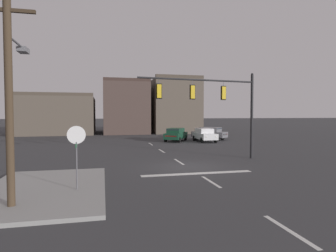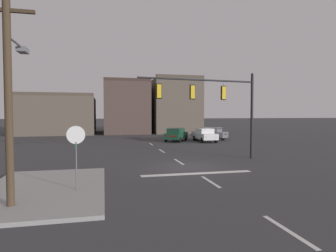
# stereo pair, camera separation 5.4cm
# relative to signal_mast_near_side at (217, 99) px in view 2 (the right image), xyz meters

# --- Properties ---
(ground_plane) EXTENTS (400.00, 400.00, 0.00)m
(ground_plane) POSITION_rel_signal_mast_near_side_xyz_m (-2.79, -2.05, -4.39)
(ground_plane) COLOR #353538
(sidewalk_near_corner) EXTENTS (5.00, 8.00, 0.15)m
(sidewalk_near_corner) POSITION_rel_signal_mast_near_side_xyz_m (-10.37, -6.05, -4.31)
(sidewalk_near_corner) COLOR gray
(sidewalk_near_corner) RESTS_ON ground
(stop_bar_paint) EXTENTS (6.40, 0.50, 0.01)m
(stop_bar_paint) POSITION_rel_signal_mast_near_side_xyz_m (-2.79, -4.05, -4.38)
(stop_bar_paint) COLOR silver
(stop_bar_paint) RESTS_ON ground
(lane_centreline) EXTENTS (0.16, 26.40, 0.01)m
(lane_centreline) POSITION_rel_signal_mast_near_side_xyz_m (-2.79, -0.05, -4.38)
(lane_centreline) COLOR silver
(lane_centreline) RESTS_ON ground
(signal_mast_near_side) EXTENTS (8.78, 1.01, 6.38)m
(signal_mast_near_side) POSITION_rel_signal_mast_near_side_xyz_m (0.00, 0.00, 0.00)
(signal_mast_near_side) COLOR black
(signal_mast_near_side) RESTS_ON ground
(stop_sign) EXTENTS (0.76, 0.64, 2.83)m
(stop_sign) POSITION_rel_signal_mast_near_side_xyz_m (-9.03, -6.61, -2.24)
(stop_sign) COLOR #56565B
(stop_sign) RESTS_ON ground
(car_lot_nearside) EXTENTS (1.97, 4.48, 1.61)m
(car_lot_nearside) POSITION_rel_signal_mast_near_side_xyz_m (4.01, 13.28, -3.53)
(car_lot_nearside) COLOR silver
(car_lot_nearside) RESTS_ON ground
(car_lot_middle) EXTENTS (3.81, 4.70, 1.61)m
(car_lot_middle) POSITION_rel_signal_mast_near_side_xyz_m (0.77, 14.54, -3.53)
(car_lot_middle) COLOR #143D28
(car_lot_middle) RESTS_ON ground
(car_lot_farside) EXTENTS (4.31, 4.45, 1.61)m
(car_lot_farside) POSITION_rel_signal_mast_near_side_xyz_m (5.56, 15.55, -3.53)
(car_lot_farside) COLOR slate
(car_lot_farside) RESTS_ON ground
(utility_pole) EXTENTS (2.20, 2.36, 8.22)m
(utility_pole) POSITION_rel_signal_mast_near_side_xyz_m (-11.05, -8.22, 0.16)
(utility_pole) COLOR #423323
(utility_pole) RESTS_ON ground
(building_row) EXTENTS (29.87, 13.97, 9.82)m
(building_row) POSITION_rel_signal_mast_near_side_xyz_m (-5.74, 32.31, -0.43)
(building_row) COLOR brown
(building_row) RESTS_ON ground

